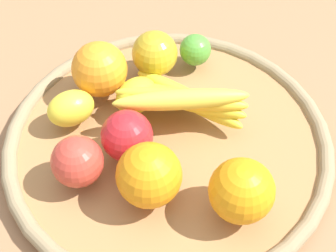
% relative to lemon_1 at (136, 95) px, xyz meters
% --- Properties ---
extents(ground_plane, '(2.40, 2.40, 0.00)m').
position_rel_lemon_1_xyz_m(ground_plane, '(0.07, 0.01, -0.05)').
color(ground_plane, '#9A6C48').
rests_on(ground_plane, ground).
extents(basket, '(0.47, 0.47, 0.03)m').
position_rel_lemon_1_xyz_m(basket, '(0.07, 0.01, -0.04)').
color(basket, '#A47445').
rests_on(basket, ground_plane).
extents(lemon_1, '(0.07, 0.08, 0.05)m').
position_rel_lemon_1_xyz_m(lemon_1, '(0.00, 0.00, 0.00)').
color(lemon_1, yellow).
rests_on(lemon_1, basket).
extents(apple_2, '(0.08, 0.08, 0.07)m').
position_rel_lemon_1_xyz_m(apple_2, '(0.08, -0.12, 0.01)').
color(apple_2, '#C73E2F').
rests_on(apple_2, basket).
extents(banana_bunch, '(0.18, 0.18, 0.07)m').
position_rel_lemon_1_xyz_m(banana_bunch, '(0.05, 0.05, 0.01)').
color(banana_bunch, yellow).
rests_on(banana_bunch, basket).
extents(orange_0, '(0.11, 0.11, 0.08)m').
position_rel_lemon_1_xyz_m(orange_0, '(0.22, 0.03, 0.02)').
color(orange_0, orange).
rests_on(orange_0, basket).
extents(apple_1, '(0.08, 0.08, 0.07)m').
position_rel_lemon_1_xyz_m(apple_1, '(0.07, -0.05, 0.01)').
color(apple_1, red).
rests_on(apple_1, basket).
extents(orange_1, '(0.09, 0.09, 0.08)m').
position_rel_lemon_1_xyz_m(orange_1, '(-0.06, -0.03, 0.02)').
color(orange_1, orange).
rests_on(orange_1, basket).
extents(orange_2, '(0.09, 0.09, 0.08)m').
position_rel_lemon_1_xyz_m(orange_2, '(0.14, -0.05, 0.02)').
color(orange_2, orange).
rests_on(orange_2, basket).
extents(lemon_0, '(0.05, 0.07, 0.05)m').
position_rel_lemon_1_xyz_m(lemon_0, '(-0.02, -0.09, 0.00)').
color(lemon_0, yellow).
rests_on(lemon_0, basket).
extents(lime_0, '(0.05, 0.05, 0.05)m').
position_rel_lemon_1_xyz_m(lime_0, '(-0.04, 0.13, 0.00)').
color(lime_0, '#509C35').
rests_on(lime_0, basket).
extents(apple_0, '(0.07, 0.07, 0.07)m').
position_rel_lemon_1_xyz_m(apple_0, '(-0.06, 0.06, 0.01)').
color(apple_0, gold).
rests_on(apple_0, basket).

